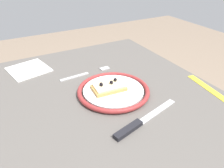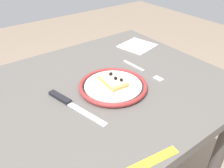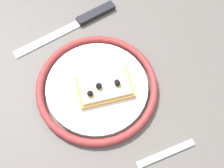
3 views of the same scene
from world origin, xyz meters
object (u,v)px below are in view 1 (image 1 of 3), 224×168
plate (113,91)px  measuring_tape (216,94)px  napkin (29,69)px  fork (86,74)px  knife (137,124)px  pizza_slice_near (109,87)px  dining_table (109,125)px

plate → measuring_tape: bearing=60.2°
napkin → plate: bearing=35.2°
plate → napkin: size_ratio=1.64×
fork → napkin: size_ratio=1.41×
napkin → knife: bearing=22.4°
pizza_slice_near → measuring_tape: size_ratio=0.42×
pizza_slice_near → fork: 0.15m
fork → napkin: bearing=-127.0°
knife → napkin: bearing=-157.6°
pizza_slice_near → dining_table: bearing=-29.5°
pizza_slice_near → plate: bearing=53.3°
measuring_tape → napkin: bearing=-125.2°
dining_table → plate: 0.12m
fork → measuring_tape: (0.33, 0.32, -0.00)m
knife → fork: size_ratio=1.18×
plate → napkin: bearing=-144.8°
dining_table → napkin: 0.39m
dining_table → plate: (-0.03, 0.04, 0.11)m
pizza_slice_near → fork: size_ratio=0.54×
pizza_slice_near → measuring_tape: (0.17, 0.30, -0.02)m
fork → knife: bearing=1.3°
plate → fork: (-0.16, -0.03, -0.01)m
napkin → pizza_slice_near: bearing=34.5°
dining_table → knife: 0.17m
pizza_slice_near → measuring_tape: 0.35m
fork → measuring_tape: fork is taller
fork → napkin: 0.23m
dining_table → fork: fork is taller
napkin → dining_table: bearing=28.1°
measuring_tape → fork: bearing=-128.2°
dining_table → plate: plate is taller
dining_table → napkin: napkin is taller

